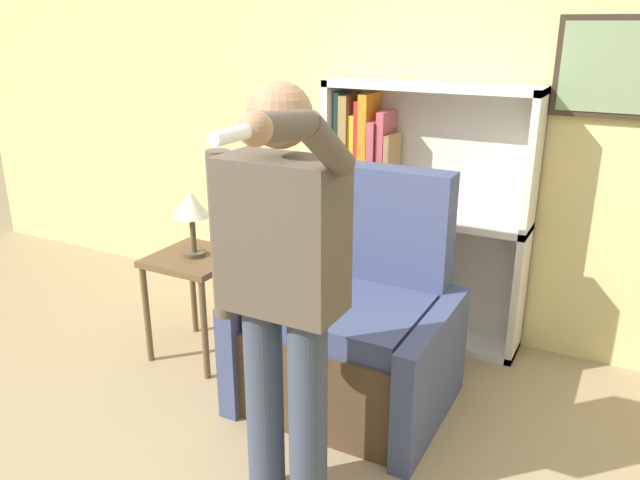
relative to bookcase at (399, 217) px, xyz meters
name	(u,v)px	position (x,y,z in m)	size (l,w,h in m)	color
wall_back	(434,105)	(0.13, 0.16, 0.66)	(8.00, 0.11, 2.80)	#DBCC84
bookcase	(399,217)	(0.00, 0.00, 0.00)	(1.23, 0.28, 1.54)	silver
armchair	(352,331)	(0.09, -0.84, -0.36)	(1.00, 0.83, 1.18)	#4C3823
person_standing	(281,285)	(0.19, -1.67, 0.23)	(0.58, 0.78, 1.68)	#384256
side_table	(196,273)	(-0.89, -0.85, -0.22)	(0.47, 0.47, 0.62)	brown
table_lamp	(191,208)	(-0.89, -0.85, 0.16)	(0.21, 0.21, 0.37)	#4C4233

